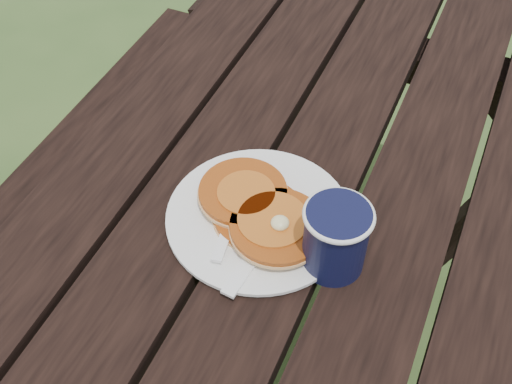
% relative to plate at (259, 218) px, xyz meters
% --- Properties ---
extents(plate, '(0.34, 0.34, 0.01)m').
position_rel_plate_xyz_m(plate, '(0.00, 0.00, 0.00)').
color(plate, white).
rests_on(plate, picnic_table).
extents(pancake_stack, '(0.20, 0.17, 0.04)m').
position_rel_plate_xyz_m(pancake_stack, '(0.00, -0.00, 0.02)').
color(pancake_stack, '#AD4C13').
rests_on(pancake_stack, plate).
extents(knife, '(0.04, 0.18, 0.00)m').
position_rel_plate_xyz_m(knife, '(0.02, -0.05, 0.01)').
color(knife, white).
rests_on(knife, plate).
extents(fork, '(0.06, 0.16, 0.01)m').
position_rel_plate_xyz_m(fork, '(-0.03, -0.05, 0.01)').
color(fork, white).
rests_on(fork, plate).
extents(coffee_cup, '(0.09, 0.09, 0.11)m').
position_rel_plate_xyz_m(coffee_cup, '(0.12, -0.03, 0.05)').
color(coffee_cup, black).
rests_on(coffee_cup, picnic_table).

